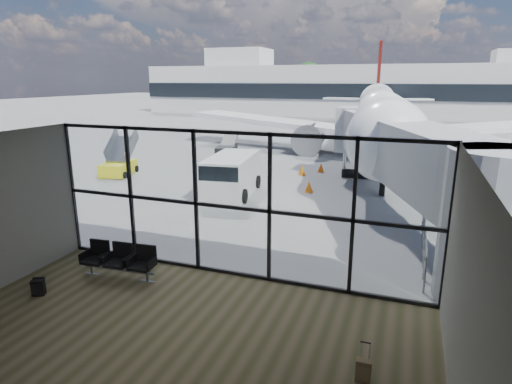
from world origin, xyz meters
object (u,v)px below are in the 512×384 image
Objects in this scene: backpack at (38,287)px; mobile_stairs at (119,166)px; suitcase at (363,370)px; airliner at (380,114)px; service_van at (231,175)px; belt_loader at (227,151)px; seating_row at (120,258)px.

mobile_stairs is at bearing 95.01° from backpack.
airliner reaches higher than suitcase.
mobile_stairs is at bearing 139.04° from suitcase.
service_van is 1.44× the size of mobile_stairs.
belt_loader is at bearing 48.55° from mobile_stairs.
seating_row is at bearing -66.42° from mobile_stairs.
airliner is 21.49m from mobile_stairs.
backpack is 0.10× the size of service_van.
seating_row reaches higher than backpack.
service_van reaches higher than suitcase.
airliner is at bearing 52.59° from backpack.
mobile_stairs is at bearing -138.99° from airliner.
seating_row is 7.95m from suitcase.
seating_row is 4.71× the size of backpack.
seating_row is 0.63× the size of belt_loader.
mobile_stairs is (-9.27, 12.07, -0.05)m from seating_row.
mobile_stairs reaches higher than seating_row.
belt_loader is (-3.79, 21.68, 0.31)m from backpack.
service_van is 10.87m from belt_loader.
suitcase is (9.03, -0.46, 0.01)m from backpack.
seating_row is at bearing 27.77° from backpack.
seating_row is 2.35m from backpack.
mobile_stairs is (-16.87, 14.37, 0.29)m from suitcase.
airliner is at bearing 23.32° from belt_loader.
suitcase is 0.17× the size of service_van.
suitcase is at bearing -54.35° from mobile_stairs.
airliner reaches higher than backpack.
seating_row is at bearing -106.70° from airliner.
mobile_stairs is at bearing 122.86° from seating_row.
seating_row is 10.05m from service_van.
suitcase is at bearing -91.41° from airliner.
airliner is 13.36m from belt_loader.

